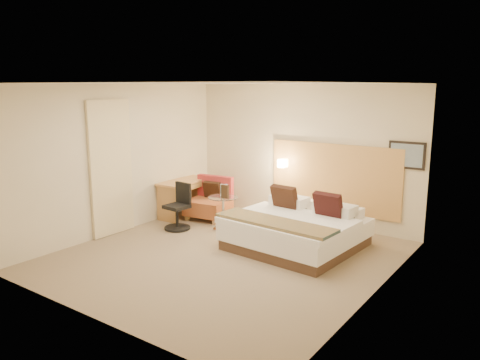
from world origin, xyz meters
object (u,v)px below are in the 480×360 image
Objects in this scene: lounge_chair at (210,202)px; desk_chair at (179,210)px; side_table at (223,211)px; desk at (185,188)px; bed at (297,229)px.

lounge_chair is 0.90m from desk_chair.
desk_chair is (-0.71, -0.45, 0.01)m from side_table.
lounge_chair is 0.72× the size of desk.
lounge_chair reaches higher than desk.
lounge_chair is 1.42× the size of side_table.
side_table is (0.68, -0.44, 0.01)m from lounge_chair.
bed is at bearing 9.51° from desk_chair.
bed is 2.86m from desk.
lounge_chair is (-2.28, 0.51, 0.03)m from bed.
lounge_chair is 0.81m from side_table.
lounge_chair is at bearing 13.68° from desk.
side_table is at bearing 177.63° from bed.
desk_chair reaches higher than lounge_chair.
bed is 3.33× the size of side_table.
side_table is 0.51× the size of desk.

